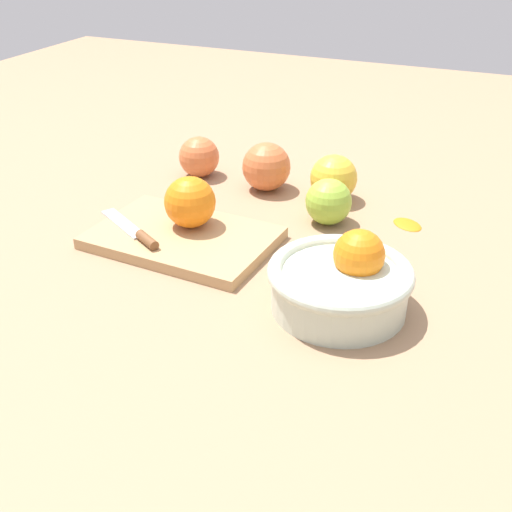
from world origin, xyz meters
The scene contains 10 objects.
ground_plane centered at (0.00, 0.00, 0.00)m, with size 2.40×2.40×0.00m, color #997556.
bowl centered at (-0.16, 0.12, 0.04)m, with size 0.18×0.18×0.10m.
cutting_board centered at (0.10, 0.05, 0.01)m, with size 0.26×0.17×0.02m, color tan.
orange_on_board centered at (0.10, 0.02, 0.05)m, with size 0.08×0.08×0.08m, color orange.
knife centered at (0.16, 0.08, 0.02)m, with size 0.14×0.09×0.01m.
apple_front_left centered at (-0.05, -0.19, 0.04)m, with size 0.08×0.08×0.08m, color gold.
apple_front_right centered at (0.20, -0.19, 0.04)m, with size 0.07×0.07×0.07m, color #CC6638.
apple_front_left_2 centered at (-0.07, -0.10, 0.04)m, with size 0.07×0.07×0.07m, color #8EB738.
apple_front_right_2 centered at (0.07, -0.18, 0.04)m, with size 0.08×0.08×0.08m, color #CC6638.
citrus_peel centered at (-0.18, -0.14, 0.00)m, with size 0.05×0.04×0.01m, color orange.
Camera 1 is at (-0.32, 0.76, 0.44)m, focal length 44.91 mm.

